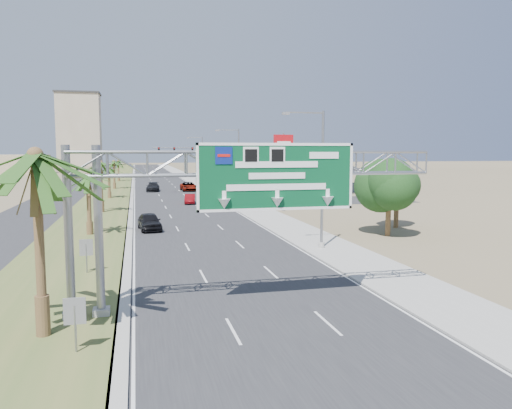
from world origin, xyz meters
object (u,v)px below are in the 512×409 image
object	(u,v)px
pole_sign_red_far	(226,155)
store_building	(308,182)
car_left_lane	(149,222)
pole_sign_blue	(237,165)
car_mid_lane	(190,199)
car_far	(153,187)
car_right_lane	(189,187)
pole_sign_red_near	(283,150)
palm_near	(35,157)
sign_gantry	(241,175)
signal_mast	(201,165)

from	to	relation	value
pole_sign_red_far	store_building	bearing A→B (deg)	-15.92
car_left_lane	pole_sign_blue	bearing A→B (deg)	59.74
store_building	car_mid_lane	bearing A→B (deg)	-153.69
car_mid_lane	car_far	bearing A→B (deg)	108.08
car_right_lane	car_far	size ratio (longest dim) A/B	1.07
car_right_lane	pole_sign_red_far	bearing A→B (deg)	-58.70
store_building	pole_sign_red_near	distance (m)	24.15
pole_sign_blue	palm_near	bearing A→B (deg)	-108.53
palm_near	store_building	distance (m)	66.04
palm_near	car_left_lane	xyz separation A→B (m)	(4.70, 25.82, -6.15)
car_left_lane	pole_sign_red_near	distance (m)	20.51
sign_gantry	car_mid_lane	bearing A→B (deg)	86.81
sign_gantry	palm_near	xyz separation A→B (m)	(-8.14, -1.93, 0.87)
palm_near	pole_sign_blue	world-z (taller)	palm_near
car_mid_lane	pole_sign_red_near	size ratio (longest dim) A/B	0.43
car_mid_lane	pole_sign_red_far	bearing A→B (deg)	69.16
pole_sign_red_near	pole_sign_red_far	world-z (taller)	pole_sign_red_near
signal_mast	car_mid_lane	xyz separation A→B (m)	(-3.67, -16.11, -4.20)
car_left_lane	pole_sign_red_far	size ratio (longest dim) A/B	0.55
store_building	car_left_lane	bearing A→B (deg)	-129.48
signal_mast	car_mid_lane	distance (m)	17.05
car_left_lane	car_far	distance (m)	44.62
palm_near	pole_sign_blue	size ratio (longest dim) A/B	1.23
car_left_lane	car_right_lane	world-z (taller)	car_right_lane
palm_near	pole_sign_red_far	bearing A→B (deg)	73.57
sign_gantry	car_far	world-z (taller)	sign_gantry
signal_mast	pole_sign_blue	distance (m)	8.34
car_left_lane	car_far	xyz separation A→B (m)	(1.83, 44.59, -0.00)
palm_near	pole_sign_red_near	distance (m)	42.32
palm_near	store_building	world-z (taller)	palm_near
car_mid_lane	pole_sign_red_far	size ratio (longest dim) A/B	0.48
car_left_lane	pole_sign_blue	world-z (taller)	pole_sign_blue
signal_mast	pole_sign_red_far	size ratio (longest dim) A/B	1.24
car_far	car_mid_lane	bearing A→B (deg)	-74.30
palm_near	car_left_lane	world-z (taller)	palm_near
signal_mast	car_mid_lane	size ratio (longest dim) A/B	2.60
store_building	pole_sign_red_near	bearing A→B (deg)	-116.62
pole_sign_red_near	palm_near	bearing A→B (deg)	-119.20
car_far	pole_sign_red_near	xyz separation A→B (m)	(14.11, -33.47, 6.53)
store_building	pole_sign_red_near	xyz separation A→B (m)	(-10.56, -21.06, 5.31)
palm_near	pole_sign_red_near	xyz separation A→B (m)	(20.64, 36.94, 0.38)
car_right_lane	pole_sign_red_far	world-z (taller)	pole_sign_red_far
palm_near	car_mid_lane	xyz separation A→B (m)	(10.70, 47.86, -6.28)
signal_mast	car_left_lane	xyz separation A→B (m)	(-9.68, -38.15, -4.07)
palm_near	car_left_lane	bearing A→B (deg)	79.69
signal_mast	palm_near	bearing A→B (deg)	-102.66
palm_near	signal_mast	distance (m)	65.60
pole_sign_red_far	pole_sign_red_near	bearing A→B (deg)	-84.37
car_far	pole_sign_red_near	size ratio (longest dim) A/B	0.58
signal_mast	store_building	size ratio (longest dim) A/B	0.57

